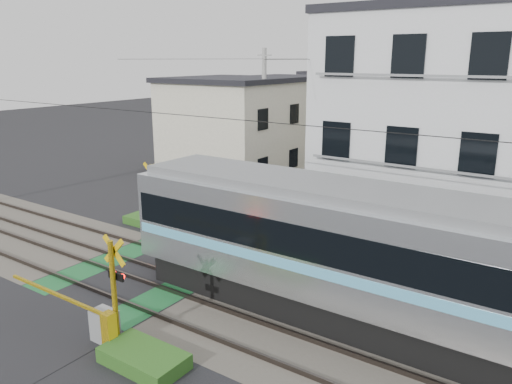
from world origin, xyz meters
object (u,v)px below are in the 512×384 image
Objects in this scene: apartment_block at (467,132)px; crossing_signal_near at (105,319)px; pedestrian at (428,141)px; crossing_signal_far at (162,216)px.

crossing_signal_near is at bearing -114.22° from apartment_block.
crossing_signal_near reaches higher than pedestrian.
pedestrian is at bearing 81.90° from crossing_signal_far.
apartment_block is at bearing 65.78° from crossing_signal_near.
crossing_signal_near is 8.95m from crossing_signal_far.
apartment_block reaches higher than crossing_signal_near.
apartment_block is at bearing 86.77° from pedestrian.
crossing_signal_far is at bearing 125.29° from crossing_signal_near.
crossing_signal_far is 27.05m from pedestrian.
crossing_signal_far is 2.85× the size of pedestrian.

